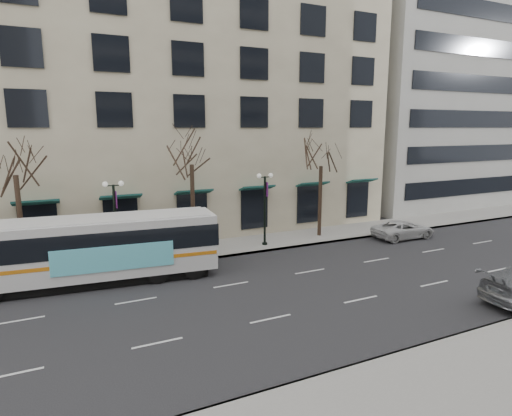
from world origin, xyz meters
TOP-DOWN VIEW (x-y plane):
  - ground at (0.00, 0.00)m, footprint 160.00×160.00m
  - sidewalk_far at (5.00, 9.00)m, footprint 80.00×4.00m
  - building_hotel at (-2.00, 21.00)m, footprint 40.00×20.00m
  - building_office at (32.00, 21.00)m, footprint 25.00×20.00m
  - tree_far_left at (-10.00, 8.80)m, footprint 3.60×3.60m
  - tree_far_mid at (0.00, 8.80)m, footprint 3.60×3.60m
  - tree_far_right at (10.00, 8.80)m, footprint 3.60×3.60m
  - lamp_post_left at (-4.99, 8.20)m, footprint 1.22×0.45m
  - lamp_post_right at (5.01, 8.20)m, footprint 1.22×0.45m
  - city_bus at (-6.52, 5.79)m, footprint 13.49×4.16m
  - white_pickup at (15.59, 5.77)m, footprint 4.93×2.34m

SIDE VIEW (x-z plane):
  - ground at x=0.00m, z-range 0.00..0.00m
  - sidewalk_far at x=5.00m, z-range 0.00..0.15m
  - white_pickup at x=15.59m, z-range 0.00..1.36m
  - city_bus at x=-6.52m, z-range 0.17..3.76m
  - lamp_post_left at x=-4.99m, z-range 0.34..5.55m
  - lamp_post_right at x=5.01m, z-range 0.34..5.55m
  - tree_far_right at x=10.00m, z-range 2.39..10.45m
  - tree_far_left at x=-10.00m, z-range 2.53..10.87m
  - tree_far_mid at x=0.00m, z-range 2.63..11.18m
  - building_hotel at x=-2.00m, z-range 0.00..24.00m
  - building_office at x=32.00m, z-range 0.00..35.00m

